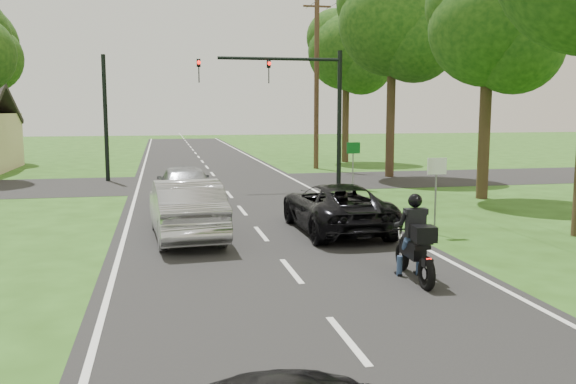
% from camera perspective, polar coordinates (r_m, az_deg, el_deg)
% --- Properties ---
extents(ground, '(140.00, 140.00, 0.00)m').
position_cam_1_polar(ground, '(13.12, 0.32, -7.45)').
color(ground, '#274A15').
rests_on(ground, ground).
extents(road, '(8.00, 100.00, 0.01)m').
position_cam_1_polar(road, '(22.79, -4.97, -0.94)').
color(road, black).
rests_on(road, ground).
extents(cross_road, '(60.00, 7.00, 0.01)m').
position_cam_1_polar(cross_road, '(28.71, -6.40, 0.84)').
color(cross_road, black).
rests_on(cross_road, ground).
extents(motorcycle_rider, '(0.59, 2.08, 1.79)m').
position_cam_1_polar(motorcycle_rider, '(12.55, 11.84, -5.00)').
color(motorcycle_rider, black).
rests_on(motorcycle_rider, ground).
extents(dark_suv, '(2.35, 4.95, 1.36)m').
position_cam_1_polar(dark_suv, '(17.29, 4.48, -1.41)').
color(dark_suv, black).
rests_on(dark_suv, road).
extents(silver_sedan, '(2.01, 4.92, 1.58)m').
position_cam_1_polar(silver_sedan, '(16.52, -9.54, -1.53)').
color(silver_sedan, '#ADADB2').
rests_on(silver_sedan, road).
extents(silver_suv, '(1.96, 4.61, 1.56)m').
position_cam_1_polar(silver_suv, '(21.67, -9.68, 0.62)').
color(silver_suv, '#9DA0A5').
rests_on(silver_suv, road).
extents(traffic_signal, '(6.38, 0.44, 6.00)m').
position_cam_1_polar(traffic_signal, '(27.06, 1.02, 9.23)').
color(traffic_signal, black).
rests_on(traffic_signal, ground).
extents(signal_pole_far, '(0.20, 0.20, 6.00)m').
position_cam_1_polar(signal_pole_far, '(30.49, -16.70, 6.61)').
color(signal_pole_far, black).
rests_on(signal_pole_far, ground).
extents(utility_pole_far, '(1.60, 0.28, 10.00)m').
position_cam_1_polar(utility_pole_far, '(35.54, 2.69, 10.40)').
color(utility_pole_far, brown).
rests_on(utility_pole_far, ground).
extents(sign_white, '(0.55, 0.07, 2.12)m').
position_cam_1_polar(sign_white, '(17.13, 13.73, 1.36)').
color(sign_white, slate).
rests_on(sign_white, ground).
extents(sign_green, '(0.55, 0.07, 2.12)m').
position_cam_1_polar(sign_green, '(24.62, 6.12, 3.42)').
color(sign_green, slate).
rests_on(sign_green, ground).
extents(tree_row_c, '(4.80, 4.65, 8.76)m').
position_cam_1_polar(tree_row_c, '(24.70, 19.02, 13.84)').
color(tree_row_c, '#332316').
rests_on(tree_row_c, ground).
extents(tree_row_d, '(5.76, 5.58, 10.45)m').
position_cam_1_polar(tree_row_d, '(31.67, 10.45, 14.87)').
color(tree_row_d, '#332316').
rests_on(tree_row_d, ground).
extents(tree_row_e, '(5.28, 5.12, 9.61)m').
position_cam_1_polar(tree_row_e, '(40.18, 5.96, 12.56)').
color(tree_row_e, '#332316').
rests_on(tree_row_e, ground).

